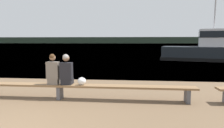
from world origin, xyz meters
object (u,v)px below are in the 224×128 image
Objects in this scene: person_right at (66,71)px; shopping_bag at (82,81)px; bench_main at (60,87)px; person_left at (53,71)px; tugboat_red at (212,51)px.

shopping_bag is at bearing -3.03° from person_right.
bench_main is 8.74× the size of person_left.
person_right reaches higher than shopping_bag.
bench_main is 0.59m from person_right.
person_left reaches higher than person_right.
person_right is at bearing -0.10° from person_left.
person_right is 0.61m from shopping_bag.
shopping_bag is at bearing -2.13° from bench_main.
person_right is 17.41m from tugboat_red.
shopping_bag reaches higher than bench_main.
person_left reaches higher than shopping_bag.
person_left is 1.01× the size of person_right.
person_right is 3.68× the size of shopping_bag.
tugboat_red reaches higher than bench_main.
tugboat_red reaches higher than person_right.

